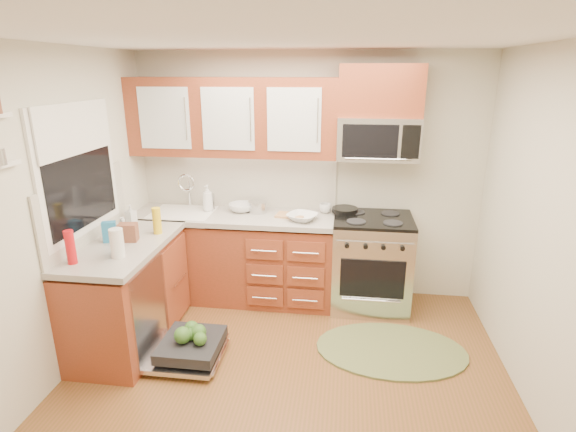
# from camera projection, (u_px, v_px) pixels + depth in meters

# --- Properties ---
(floor) EXTENTS (3.50, 3.50, 0.00)m
(floor) POSITION_uv_depth(u_px,v_px,m) (284.00, 392.00, 3.38)
(floor) COLOR brown
(floor) RESTS_ON ground
(ceiling) EXTENTS (3.50, 3.50, 0.00)m
(ceiling) POSITION_uv_depth(u_px,v_px,m) (283.00, 36.00, 2.61)
(ceiling) COLOR white
(ceiling) RESTS_ON ground
(wall_back) EXTENTS (3.50, 0.04, 2.50)m
(wall_back) POSITION_uv_depth(u_px,v_px,m) (307.00, 178.00, 4.65)
(wall_back) COLOR beige
(wall_back) RESTS_ON ground
(wall_left) EXTENTS (0.04, 3.50, 2.50)m
(wall_left) POSITION_uv_depth(u_px,v_px,m) (42.00, 226.00, 3.22)
(wall_left) COLOR beige
(wall_left) RESTS_ON ground
(wall_right) EXTENTS (0.04, 3.50, 2.50)m
(wall_right) POSITION_uv_depth(u_px,v_px,m) (563.00, 250.00, 2.78)
(wall_right) COLOR beige
(wall_right) RESTS_ON ground
(base_cabinet_back) EXTENTS (2.05, 0.60, 0.85)m
(base_cabinet_back) POSITION_uv_depth(u_px,v_px,m) (235.00, 259.00, 4.71)
(base_cabinet_back) COLOR brown
(base_cabinet_back) RESTS_ON ground
(base_cabinet_left) EXTENTS (0.60, 1.25, 0.85)m
(base_cabinet_left) POSITION_uv_depth(u_px,v_px,m) (129.00, 297.00, 3.93)
(base_cabinet_left) COLOR brown
(base_cabinet_left) RESTS_ON ground
(countertop_back) EXTENTS (2.07, 0.64, 0.05)m
(countertop_back) POSITION_uv_depth(u_px,v_px,m) (233.00, 216.00, 4.55)
(countertop_back) COLOR #A19B94
(countertop_back) RESTS_ON base_cabinet_back
(countertop_left) EXTENTS (0.64, 1.27, 0.05)m
(countertop_left) POSITION_uv_depth(u_px,v_px,m) (124.00, 246.00, 3.78)
(countertop_left) COLOR #A19B94
(countertop_left) RESTS_ON base_cabinet_left
(backsplash_back) EXTENTS (2.05, 0.02, 0.57)m
(backsplash_back) POSITION_uv_depth(u_px,v_px,m) (239.00, 180.00, 4.74)
(backsplash_back) COLOR beige
(backsplash_back) RESTS_ON ground
(backsplash_left) EXTENTS (0.02, 1.25, 0.57)m
(backsplash_left) POSITION_uv_depth(u_px,v_px,m) (86.00, 210.00, 3.72)
(backsplash_left) COLOR beige
(backsplash_left) RESTS_ON ground
(upper_cabinets) EXTENTS (2.05, 0.35, 0.75)m
(upper_cabinets) POSITION_uv_depth(u_px,v_px,m) (233.00, 117.00, 4.38)
(upper_cabinets) COLOR brown
(upper_cabinets) RESTS_ON ground
(cabinet_over_mw) EXTENTS (0.76, 0.35, 0.47)m
(cabinet_over_mw) POSITION_uv_depth(u_px,v_px,m) (381.00, 90.00, 4.12)
(cabinet_over_mw) COLOR brown
(cabinet_over_mw) RESTS_ON ground
(range) EXTENTS (0.76, 0.64, 0.95)m
(range) POSITION_uv_depth(u_px,v_px,m) (371.00, 263.00, 4.50)
(range) COLOR silver
(range) RESTS_ON ground
(microwave) EXTENTS (0.76, 0.38, 0.40)m
(microwave) POSITION_uv_depth(u_px,v_px,m) (378.00, 138.00, 4.23)
(microwave) COLOR silver
(microwave) RESTS_ON ground
(sink) EXTENTS (0.62, 0.50, 0.26)m
(sink) POSITION_uv_depth(u_px,v_px,m) (183.00, 224.00, 4.63)
(sink) COLOR white
(sink) RESTS_ON ground
(dishwasher) EXTENTS (0.70, 0.60, 0.20)m
(dishwasher) POSITION_uv_depth(u_px,v_px,m) (187.00, 349.00, 3.74)
(dishwasher) COLOR silver
(dishwasher) RESTS_ON ground
(window) EXTENTS (0.03, 1.05, 1.05)m
(window) POSITION_uv_depth(u_px,v_px,m) (78.00, 170.00, 3.59)
(window) COLOR white
(window) RESTS_ON ground
(window_blind) EXTENTS (0.02, 0.96, 0.40)m
(window_blind) POSITION_uv_depth(u_px,v_px,m) (75.00, 129.00, 3.49)
(window_blind) COLOR white
(window_blind) RESTS_ON ground
(rug) EXTENTS (1.46, 1.15, 0.02)m
(rug) POSITION_uv_depth(u_px,v_px,m) (391.00, 350.00, 3.88)
(rug) COLOR olive
(rug) RESTS_ON ground
(skillet) EXTENTS (0.28, 0.28, 0.05)m
(skillet) POSITION_uv_depth(u_px,v_px,m) (345.00, 210.00, 4.51)
(skillet) COLOR black
(skillet) RESTS_ON range
(stock_pot) EXTENTS (0.23, 0.23, 0.12)m
(stock_pot) POSITION_uv_depth(u_px,v_px,m) (258.00, 207.00, 4.58)
(stock_pot) COLOR silver
(stock_pot) RESTS_ON countertop_back
(cutting_board) EXTENTS (0.30, 0.22, 0.02)m
(cutting_board) POSITION_uv_depth(u_px,v_px,m) (290.00, 215.00, 4.47)
(cutting_board) COLOR tan
(cutting_board) RESTS_ON countertop_back
(canister) EXTENTS (0.13, 0.13, 0.17)m
(canister) POSITION_uv_depth(u_px,v_px,m) (210.00, 202.00, 4.66)
(canister) COLOR silver
(canister) RESTS_ON countertop_back
(paper_towel_roll) EXTENTS (0.11, 0.11, 0.23)m
(paper_towel_roll) POSITION_uv_depth(u_px,v_px,m) (117.00, 243.00, 3.47)
(paper_towel_roll) COLOR white
(paper_towel_roll) RESTS_ON countertop_left
(mustard_bottle) EXTENTS (0.08, 0.08, 0.24)m
(mustard_bottle) POSITION_uv_depth(u_px,v_px,m) (157.00, 221.00, 3.97)
(mustard_bottle) COLOR gold
(mustard_bottle) RESTS_ON countertop_left
(red_bottle) EXTENTS (0.09, 0.09, 0.26)m
(red_bottle) POSITION_uv_depth(u_px,v_px,m) (70.00, 247.00, 3.34)
(red_bottle) COLOR red
(red_bottle) RESTS_ON countertop_left
(wooden_box) EXTENTS (0.17, 0.14, 0.15)m
(wooden_box) POSITION_uv_depth(u_px,v_px,m) (128.00, 232.00, 3.81)
(wooden_box) COLOR brown
(wooden_box) RESTS_ON countertop_left
(blue_carton) EXTENTS (0.13, 0.10, 0.18)m
(blue_carton) POSITION_uv_depth(u_px,v_px,m) (110.00, 232.00, 3.79)
(blue_carton) COLOR teal
(blue_carton) RESTS_ON countertop_left
(bowl_a) EXTENTS (0.37, 0.37, 0.07)m
(bowl_a) POSITION_uv_depth(u_px,v_px,m) (302.00, 217.00, 4.34)
(bowl_a) COLOR #999999
(bowl_a) RESTS_ON countertop_back
(bowl_b) EXTENTS (0.31, 0.31, 0.08)m
(bowl_b) POSITION_uv_depth(u_px,v_px,m) (242.00, 208.00, 4.62)
(bowl_b) COLOR #999999
(bowl_b) RESTS_ON countertop_back
(cup) EXTENTS (0.14, 0.14, 0.10)m
(cup) POSITION_uv_depth(u_px,v_px,m) (325.00, 208.00, 4.57)
(cup) COLOR #999999
(cup) RESTS_ON countertop_back
(soap_bottle_a) EXTENTS (0.12, 0.13, 0.28)m
(soap_bottle_a) POSITION_uv_depth(u_px,v_px,m) (208.00, 198.00, 4.59)
(soap_bottle_a) COLOR #999999
(soap_bottle_a) RESTS_ON countertop_back
(soap_bottle_b) EXTENTS (0.10, 0.10, 0.18)m
(soap_bottle_b) POSITION_uv_depth(u_px,v_px,m) (131.00, 214.00, 4.26)
(soap_bottle_b) COLOR #999999
(soap_bottle_b) RESTS_ON countertop_left
(soap_bottle_c) EXTENTS (0.17, 0.17, 0.17)m
(soap_bottle_c) POSITION_uv_depth(u_px,v_px,m) (123.00, 227.00, 3.92)
(soap_bottle_c) COLOR #999999
(soap_bottle_c) RESTS_ON countertop_left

